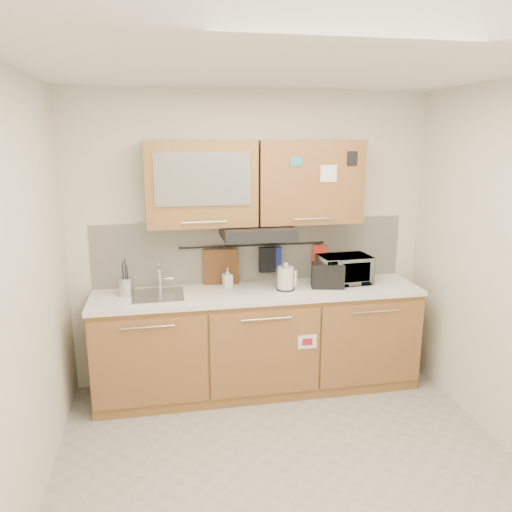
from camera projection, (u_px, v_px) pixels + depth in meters
name	position (u px, v px, depth m)	size (l,w,h in m)	color
floor	(293.00, 473.00, 3.36)	(3.20, 3.20, 0.00)	#9E9993
ceiling	(301.00, 64.00, 2.75)	(3.20, 3.20, 0.00)	white
wall_back	(252.00, 240.00, 4.49)	(3.20, 3.20, 0.00)	silver
wall_left	(17.00, 305.00, 2.76)	(3.00, 3.00, 0.00)	silver
base_cabinet	(258.00, 346.00, 4.41)	(2.80, 0.64, 0.88)	#A26E39
countertop	(259.00, 293.00, 4.29)	(2.82, 0.62, 0.04)	white
backsplash	(252.00, 251.00, 4.50)	(2.80, 0.02, 0.56)	silver
upper_cabinets	(255.00, 182.00, 4.20)	(1.82, 0.37, 0.70)	#A26E39
range_hood	(257.00, 232.00, 4.22)	(0.60, 0.46, 0.10)	black
sink	(158.00, 295.00, 4.14)	(0.42, 0.40, 0.26)	silver
utensil_rail	(253.00, 245.00, 4.45)	(0.02, 0.02, 1.30)	black
utensil_crock	(126.00, 286.00, 4.13)	(0.13, 0.13, 0.31)	#BCBDC1
kettle	(286.00, 279.00, 4.28)	(0.19, 0.18, 0.24)	silver
toaster	(328.00, 275.00, 4.35)	(0.31, 0.23, 0.21)	black
microwave	(344.00, 269.00, 4.48)	(0.45, 0.31, 0.25)	#999999
soap_bottle	(228.00, 277.00, 4.37)	(0.08, 0.08, 0.17)	#999999
cutting_board	(221.00, 270.00, 4.43)	(0.31, 0.02, 0.38)	brown
oven_mitt	(275.00, 258.00, 4.50)	(0.12, 0.03, 0.20)	navy
dark_pouch	(267.00, 260.00, 4.49)	(0.15, 0.04, 0.23)	black
pot_holder	(320.00, 254.00, 4.57)	(0.13, 0.02, 0.16)	red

